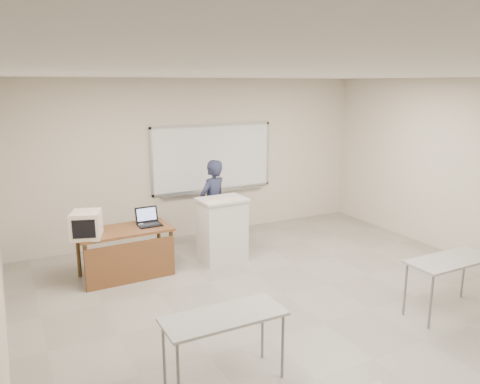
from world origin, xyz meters
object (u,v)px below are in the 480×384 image
podium (222,229)px  mouse (141,225)px  presenter (213,205)px  whiteboard (213,159)px  crt_monitor (87,224)px  instructor_desk (127,244)px  keyboard (221,200)px  laptop (149,221)px

podium → mouse: bearing=171.5°
podium → presenter: 0.68m
whiteboard → mouse: 2.36m
crt_monitor → mouse: crt_monitor is taller
instructor_desk → keyboard: keyboard is taller
presenter → mouse: bearing=-6.4°
crt_monitor → presenter: (2.26, 0.64, -0.13)m
whiteboard → podium: size_ratio=2.32×
whiteboard → presenter: 1.16m
crt_monitor → podium: bearing=19.5°
laptop → podium: bearing=-7.2°
instructor_desk → podium: 1.60m
whiteboard → instructor_desk: size_ratio=1.77×
podium → laptop: size_ratio=3.00×
presenter → whiteboard: bearing=-139.1°
whiteboard → crt_monitor: whiteboard is taller
podium → laptop: 1.24m
whiteboard → laptop: (-1.70, -1.32, -0.67)m
laptop → presenter: size_ratio=0.22×
keyboard → whiteboard: bearing=89.2°
whiteboard → presenter: bearing=-114.7°
whiteboard → podium: 1.82m
keyboard → presenter: bearing=95.2°
instructor_desk → crt_monitor: (-0.55, -0.01, 0.40)m
mouse → presenter: size_ratio=0.06×
keyboard → mouse: bearing=-173.2°
podium → whiteboard: bearing=69.2°
instructor_desk → presenter: 1.84m
podium → mouse: size_ratio=11.78×
crt_monitor → keyboard: size_ratio=0.97×
instructor_desk → crt_monitor: crt_monitor is taller
whiteboard → mouse: whiteboard is taller
podium → crt_monitor: bearing=178.6°
whiteboard → presenter: (-0.39, -0.85, -0.68)m
instructor_desk → presenter: presenter is taller
crt_monitor → mouse: size_ratio=5.07×
podium → presenter: (0.11, 0.62, 0.27)m
instructor_desk → crt_monitor: size_ratio=3.05×
crt_monitor → laptop: bearing=29.3°
whiteboard → presenter: size_ratio=1.54×
podium → crt_monitor: size_ratio=2.32×
whiteboard → laptop: whiteboard is taller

